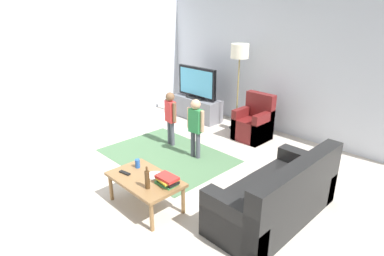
{
  "coord_description": "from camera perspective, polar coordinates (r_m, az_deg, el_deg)",
  "views": [
    {
      "loc": [
        3.42,
        -2.73,
        2.49
      ],
      "look_at": [
        0.0,
        0.6,
        0.65
      ],
      "focal_mm": 29.87,
      "sensor_mm": 36.0,
      "label": 1
    }
  ],
  "objects": [
    {
      "name": "tv_stand",
      "position": [
        7.43,
        0.95,
        3.5
      ],
      "size": [
        1.2,
        0.44,
        0.5
      ],
      "color": "slate",
      "rests_on": "ground"
    },
    {
      "name": "armchair",
      "position": [
        6.4,
        11.05,
        0.67
      ],
      "size": [
        0.6,
        0.6,
        0.9
      ],
      "color": "maroon",
      "rests_on": "ground"
    },
    {
      "name": "wall_left",
      "position": [
        7.07,
        -21.27,
        10.41
      ],
      "size": [
        0.12,
        6.0,
        2.7
      ],
      "primitive_type": "cube",
      "color": "silver",
      "rests_on": "ground"
    },
    {
      "name": "ground",
      "position": [
        5.04,
        -4.96,
        -8.65
      ],
      "size": [
        7.8,
        7.8,
        0.0
      ],
      "primitive_type": "plane",
      "color": "beige"
    },
    {
      "name": "coffee_table",
      "position": [
        4.21,
        -8.37,
        -9.4
      ],
      "size": [
        1.0,
        0.6,
        0.42
      ],
      "color": "olive",
      "rests_on": "ground"
    },
    {
      "name": "area_rug",
      "position": [
        5.69,
        -4.44,
        -4.9
      ],
      "size": [
        2.2,
        1.6,
        0.01
      ],
      "primitive_type": "cube",
      "color": "#4C724C",
      "rests_on": "ground"
    },
    {
      "name": "child_near_tv",
      "position": [
        5.91,
        -3.87,
        2.55
      ],
      "size": [
        0.34,
        0.16,
        1.02
      ],
      "color": "#4C4C59",
      "rests_on": "ground"
    },
    {
      "name": "floor_lamp",
      "position": [
        6.59,
        8.5,
        12.62
      ],
      "size": [
        0.36,
        0.36,
        1.78
      ],
      "color": "#262626",
      "rests_on": "ground"
    },
    {
      "name": "plate",
      "position": [
        4.21,
        -6.67,
        -8.44
      ],
      "size": [
        0.22,
        0.22,
        0.02
      ],
      "color": "white",
      "rests_on": "coffee_table"
    },
    {
      "name": "soda_can",
      "position": [
        4.43,
        -9.71,
        -6.27
      ],
      "size": [
        0.07,
        0.07,
        0.12
      ],
      "primitive_type": "cylinder",
      "color": "#2659B2",
      "rests_on": "coffee_table"
    },
    {
      "name": "child_center",
      "position": [
        5.38,
        0.63,
        0.84
      ],
      "size": [
        0.35,
        0.17,
        1.05
      ],
      "color": "#4C4C59",
      "rests_on": "ground"
    },
    {
      "name": "tv",
      "position": [
        7.26,
        0.86,
        8.02
      ],
      "size": [
        1.1,
        0.28,
        0.71
      ],
      "color": "black",
      "rests_on": "tv_stand"
    },
    {
      "name": "wall_back",
      "position": [
        6.77,
        14.99,
        10.7
      ],
      "size": [
        6.0,
        0.12,
        2.7
      ],
      "primitive_type": "cube",
      "color": "silver",
      "rests_on": "ground"
    },
    {
      "name": "book_stack",
      "position": [
        3.99,
        -4.42,
        -9.25
      ],
      "size": [
        0.29,
        0.23,
        0.12
      ],
      "color": "#388C4C",
      "rests_on": "coffee_table"
    },
    {
      "name": "tv_remote",
      "position": [
        4.33,
        -11.91,
        -7.84
      ],
      "size": [
        0.18,
        0.08,
        0.02
      ],
      "primitive_type": "cube",
      "rotation": [
        0.0,
        0.0,
        0.18
      ],
      "color": "black",
      "rests_on": "coffee_table"
    },
    {
      "name": "bottle",
      "position": [
        3.91,
        -7.99,
        -9.08
      ],
      "size": [
        0.06,
        0.06,
        0.29
      ],
      "color": "#4C3319",
      "rests_on": "coffee_table"
    },
    {
      "name": "couch",
      "position": [
        4.11,
        15.35,
        -12.13
      ],
      "size": [
        0.8,
        1.8,
        0.86
      ],
      "color": "black",
      "rests_on": "ground"
    }
  ]
}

